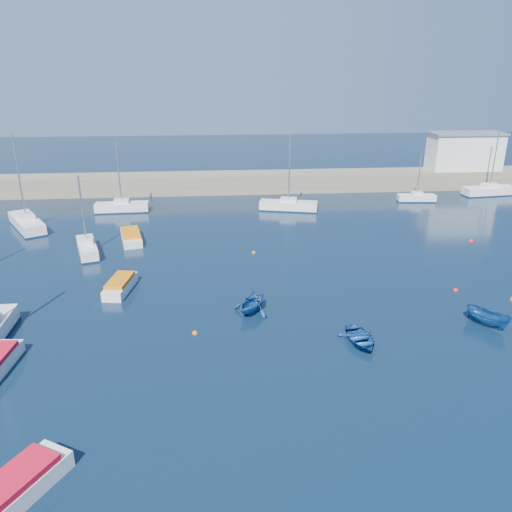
{
  "coord_description": "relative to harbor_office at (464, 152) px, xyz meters",
  "views": [
    {
      "loc": [
        -6.2,
        -23.53,
        16.49
      ],
      "look_at": [
        -2.8,
        15.67,
        1.6
      ],
      "focal_mm": 35.0,
      "sensor_mm": 36.0,
      "label": 1
    }
  ],
  "objects": [
    {
      "name": "motorboat_3",
      "position": [
        -44.63,
        -53.22,
        -4.57
      ],
      "size": [
        3.92,
        5.04,
        1.14
      ],
      "rotation": [
        0.0,
        0.0,
        -0.53
      ],
      "color": "silver",
      "rests_on": "ground"
    },
    {
      "name": "motorboat_1",
      "position": [
        -43.73,
        -32.92,
        -4.6
      ],
      "size": [
        2.2,
        4.5,
        1.06
      ],
      "rotation": [
        0.0,
        0.0,
        -0.17
      ],
      "color": "silver",
      "rests_on": "ground"
    },
    {
      "name": "harbor_office",
      "position": [
        0.0,
        0.0,
        0.0
      ],
      "size": [
        10.0,
        4.0,
        5.0
      ],
      "primitive_type": "cube",
      "color": "silver",
      "rests_on": "back_wall"
    },
    {
      "name": "sailboat_5",
      "position": [
        -47.37,
        -9.5,
        -4.47
      ],
      "size": [
        6.4,
        2.02,
        8.42
      ],
      "rotation": [
        0.0,
        0.0,
        1.61
      ],
      "color": "silver",
      "rests_on": "ground"
    },
    {
      "name": "back_wall",
      "position": [
        -30.0,
        0.0,
        -3.8
      ],
      "size": [
        96.0,
        4.5,
        2.6
      ],
      "primitive_type": "cube",
      "color": "#706855",
      "rests_on": "ground"
    },
    {
      "name": "sailboat_3",
      "position": [
        -48.25,
        -24.11,
        -4.49
      ],
      "size": [
        3.17,
        5.76,
        7.46
      ],
      "rotation": [
        0.0,
        0.0,
        0.31
      ],
      "color": "silver",
      "rests_on": "ground"
    },
    {
      "name": "sailboat_6",
      "position": [
        -27.06,
        -10.53,
        -4.48
      ],
      "size": [
        7.28,
        3.62,
        9.18
      ],
      "rotation": [
        0.0,
        0.0,
        1.32
      ],
      "color": "silver",
      "rests_on": "ground"
    },
    {
      "name": "dinghy_center",
      "position": [
        -27.17,
        -42.43,
        -4.76
      ],
      "size": [
        2.71,
        3.53,
        0.68
      ],
      "primitive_type": "imported",
      "rotation": [
        0.0,
        0.0,
        0.12
      ],
      "color": "navy",
      "rests_on": "ground"
    },
    {
      "name": "sailboat_7",
      "position": [
        -9.7,
        -7.77,
        -4.57
      ],
      "size": [
        4.97,
        1.82,
        6.54
      ],
      "rotation": [
        0.0,
        0.0,
        1.47
      ],
      "color": "silver",
      "rests_on": "ground"
    },
    {
      "name": "buoy_4",
      "position": [
        -10.35,
        -23.86,
        -5.1
      ],
      "size": [
        0.5,
        0.5,
        0.5
      ],
      "primitive_type": "sphere",
      "color": "red",
      "rests_on": "ground"
    },
    {
      "name": "buoy_1",
      "position": [
        -17.38,
        -35.16,
        -5.1
      ],
      "size": [
        0.4,
        0.4,
        0.4
      ],
      "primitive_type": "sphere",
      "color": "red",
      "rests_on": "ground"
    },
    {
      "name": "sailboat_8",
      "position": [
        1.68,
        -5.17,
        -4.46
      ],
      "size": [
        7.53,
        2.86,
        9.6
      ],
      "rotation": [
        0.0,
        0.0,
        1.68
      ],
      "color": "silver",
      "rests_on": "ground"
    },
    {
      "name": "dinghy_right",
      "position": [
        -17.95,
        -40.93,
        -4.51
      ],
      "size": [
        2.69,
        3.2,
        1.19
      ],
      "primitive_type": "imported",
      "rotation": [
        0.0,
        0.0,
        0.6
      ],
      "color": "navy",
      "rests_on": "ground"
    },
    {
      "name": "ground",
      "position": [
        -30.0,
        -46.0,
        -5.1
      ],
      "size": [
        220.0,
        220.0,
        0.0
      ],
      "primitive_type": "plane",
      "color": "black",
      "rests_on": "ground"
    },
    {
      "name": "buoy_0",
      "position": [
        -37.72,
        -40.23,
        -5.1
      ],
      "size": [
        0.4,
        0.4,
        0.4
      ],
      "primitive_type": "sphere",
      "color": "#D5610B",
      "rests_on": "ground"
    },
    {
      "name": "dinghy_left",
      "position": [
        -33.71,
        -37.57,
        -4.27
      ],
      "size": [
        4.05,
        4.13,
        1.65
      ],
      "primitive_type": "imported",
      "rotation": [
        0.0,
        0.0,
        -0.64
      ],
      "color": "navy",
      "rests_on": "ground"
    },
    {
      "name": "motorboat_2",
      "position": [
        -44.68,
        -20.73,
        -4.6
      ],
      "size": [
        2.89,
        5.4,
        1.06
      ],
      "rotation": [
        0.0,
        0.0,
        0.23
      ],
      "color": "silver",
      "rests_on": "ground"
    },
    {
      "name": "sailboat_4",
      "position": [
        -56.62,
        -15.46,
        -4.44
      ],
      "size": [
        5.91,
        7.84,
        10.2
      ],
      "rotation": [
        0.0,
        0.0,
        0.54
      ],
      "color": "silver",
      "rests_on": "ground"
    },
    {
      "name": "buoy_3",
      "position": [
        -32.57,
        -25.27,
        -5.1
      ],
      "size": [
        0.38,
        0.38,
        0.38
      ],
      "primitive_type": "sphere",
      "color": "#D5610B",
      "rests_on": "ground"
    }
  ]
}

